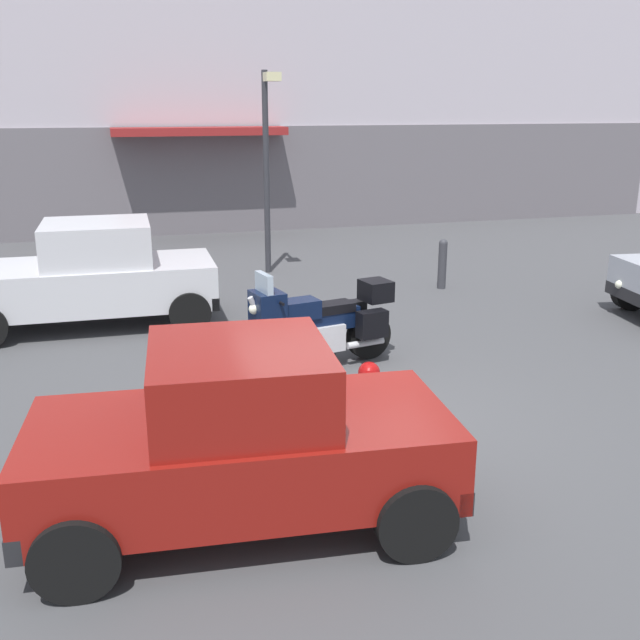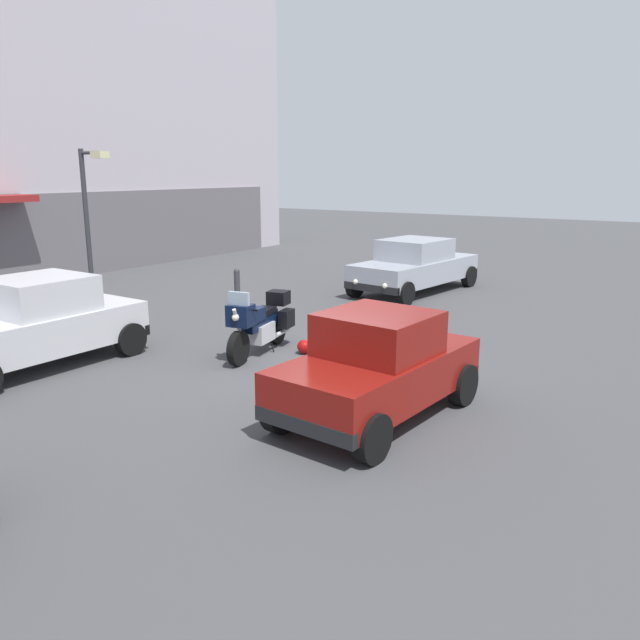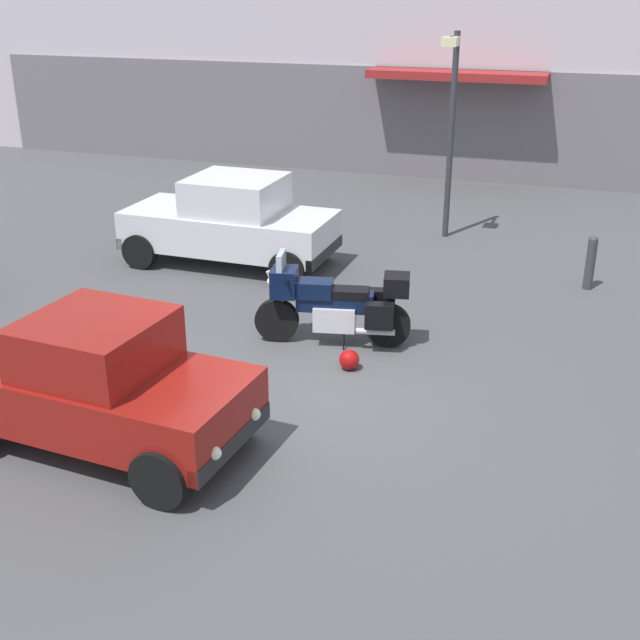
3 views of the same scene
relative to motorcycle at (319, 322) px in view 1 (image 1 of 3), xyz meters
The scene contains 8 objects.
ground_plane 1.74m from the motorcycle, 91.33° to the right, with size 80.00×80.00×0.00m, color #424244.
building_facade_rear 13.26m from the motorcycle, 90.18° to the left, with size 30.28×3.40×11.98m.
motorcycle is the anchor object (origin of this frame).
helmet 0.99m from the motorcycle, 59.75° to the right, with size 0.28×0.28×0.28m, color #990C0C.
car_compact_side 3.86m from the motorcycle, 115.20° to the right, with size 3.57×1.95×1.56m.
car_wagon_end 4.04m from the motorcycle, 135.76° to the left, with size 3.90×1.84×1.64m.
streetlamp_curbside 5.97m from the motorcycle, 84.58° to the left, with size 0.28×0.94×4.01m.
bollard_curbside 4.92m from the motorcycle, 46.00° to the left, with size 0.16×0.16×0.95m.
Camera 1 is at (-2.48, -7.28, 3.39)m, focal length 41.22 mm.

